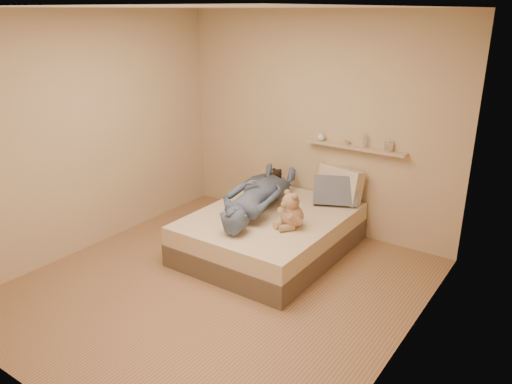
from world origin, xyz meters
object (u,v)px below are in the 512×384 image
Objects in this scene: bed at (270,233)px; pillow_grey at (336,191)px; game_console at (234,215)px; teddy_bear at (291,213)px; pillow_cream at (340,185)px; wall_shelf at (355,148)px; person at (257,194)px; dark_plush at (277,181)px.

bed is 0.91m from pillow_grey.
game_console reaches higher than bed.
bed is at bearing 154.99° from teddy_bear.
wall_shelf is at bearing 32.80° from pillow_cream.
teddy_bear is 0.25× the size of person.
teddy_bear is 0.59m from person.
wall_shelf reaches higher than pillow_cream.
dark_plush is (-0.73, 0.88, -0.04)m from teddy_bear.
person reaches higher than bed.
pillow_cream reaches higher than teddy_bear.
teddy_bear is at bearing -93.86° from pillow_cream.
pillow_grey is at bearing 57.26° from bed.
game_console is 1.65m from wall_shelf.
bed is at bearing -117.25° from pillow_cream.
pillow_cream reaches higher than bed.
pillow_grey is (0.82, -0.02, 0.05)m from dark_plush.
bed is 1.16× the size of person.
game_console is 0.33× the size of pillow_cream.
game_console is (-0.12, -0.51, 0.37)m from bed.
bed is at bearing -122.74° from pillow_grey.
teddy_bear is 0.86m from pillow_grey.
dark_plush is 0.72m from person.
person reaches higher than pillow_grey.
person is at bearing -75.64° from dark_plush.
wall_shelf is at bearing 64.91° from game_console.
dark_plush reaches higher than game_console.
pillow_cream is at bearing -141.81° from person.
game_console is 0.62× the size of dark_plush.
wall_shelf is at bearing 11.89° from dark_plush.
pillow_grey is at bearing -1.73° from dark_plush.
pillow_cream is 0.34× the size of person.
bed is 3.80× the size of pillow_grey.
dark_plush is at bearing -168.11° from wall_shelf.
bed is at bearing 159.37° from person.
teddy_bear is at bearing -95.56° from pillow_grey.
person reaches higher than dark_plush.
wall_shelf is (0.55, 0.91, 0.88)m from bed.
pillow_grey is 0.54m from wall_shelf.
person is (0.18, -0.69, 0.07)m from dark_plush.
bed is 4.71× the size of teddy_bear.
dark_plush reaches higher than bed.
pillow_grey is at bearing -147.92° from person.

